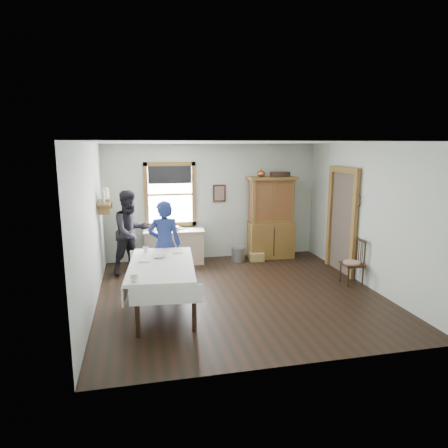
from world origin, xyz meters
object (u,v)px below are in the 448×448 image
(spindle_chair, at_px, (352,262))
(pail, at_px, (238,254))
(dining_table, at_px, (162,287))
(work_counter, at_px, (174,247))
(wicker_basket, at_px, (257,257))
(figure_dark, at_px, (131,235))
(china_hutch, at_px, (271,218))
(woman_blue, at_px, (165,248))

(spindle_chair, distance_m, pail, 2.68)
(dining_table, xyz_separation_m, pail, (1.91, 2.49, -0.24))
(work_counter, height_order, wicker_basket, work_counter)
(pail, xyz_separation_m, wicker_basket, (0.43, -0.08, -0.07))
(spindle_chair, xyz_separation_m, wicker_basket, (-1.33, 1.92, -0.35))
(pail, height_order, figure_dark, figure_dark)
(dining_table, bearing_deg, work_counter, 80.33)
(spindle_chair, bearing_deg, wicker_basket, 126.76)
(spindle_chair, bearing_deg, china_hutch, 114.88)
(china_hutch, distance_m, spindle_chair, 2.40)
(china_hutch, bearing_deg, dining_table, -134.43)
(china_hutch, relative_size, wicker_basket, 5.82)
(work_counter, distance_m, spindle_chair, 3.87)
(china_hutch, distance_m, dining_table, 3.86)
(figure_dark, bearing_deg, dining_table, -110.46)
(figure_dark, bearing_deg, pail, -25.69)
(pail, relative_size, wicker_basket, 0.98)
(spindle_chair, relative_size, woman_blue, 0.58)
(china_hutch, height_order, pail, china_hutch)
(work_counter, bearing_deg, china_hutch, 4.32)
(work_counter, xyz_separation_m, woman_blue, (-0.32, -1.55, 0.38))
(dining_table, height_order, spindle_chair, spindle_chair)
(work_counter, xyz_separation_m, wicker_basket, (1.89, -0.22, -0.29))
(work_counter, distance_m, china_hutch, 2.38)
(work_counter, distance_m, dining_table, 2.67)
(pail, bearing_deg, dining_table, -127.52)
(wicker_basket, bearing_deg, figure_dark, -175.24)
(pail, distance_m, woman_blue, 2.35)
(figure_dark, bearing_deg, woman_blue, -93.46)
(china_hutch, height_order, woman_blue, china_hutch)
(work_counter, xyz_separation_m, china_hutch, (2.31, 0.02, 0.58))
(pail, bearing_deg, work_counter, 174.51)
(figure_dark, bearing_deg, spindle_chair, -55.33)
(china_hutch, distance_m, figure_dark, 3.29)
(work_counter, relative_size, wicker_basket, 4.08)
(spindle_chair, xyz_separation_m, figure_dark, (-4.16, 1.69, 0.36))
(china_hutch, xyz_separation_m, woman_blue, (-2.63, -1.56, -0.20))
(china_hutch, bearing_deg, spindle_chair, -65.42)
(china_hutch, xyz_separation_m, figure_dark, (-3.25, -0.48, -0.16))
(spindle_chair, height_order, figure_dark, figure_dark)
(spindle_chair, bearing_deg, work_counter, 148.38)
(spindle_chair, relative_size, figure_dark, 0.55)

